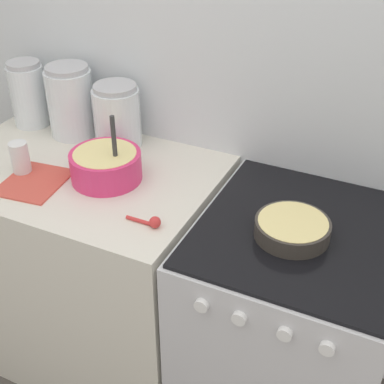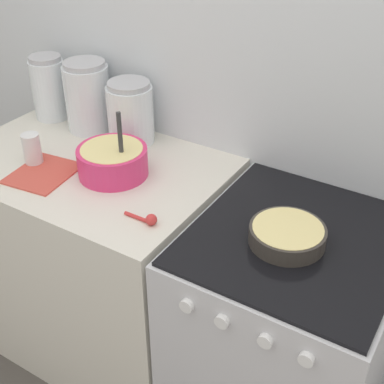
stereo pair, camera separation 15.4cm
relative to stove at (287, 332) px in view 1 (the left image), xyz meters
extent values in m
cube|color=silver|center=(-0.33, 0.36, 0.75)|extent=(4.99, 0.05, 2.40)
cube|color=silver|center=(-0.83, 0.00, 0.00)|extent=(1.00, 0.68, 0.90)
cube|color=silver|center=(0.00, 0.00, -0.01)|extent=(0.63, 0.68, 0.89)
cube|color=black|center=(0.00, 0.00, 0.44)|extent=(0.60, 0.65, 0.01)
cylinder|color=white|center=(-0.17, -0.35, 0.37)|extent=(0.04, 0.02, 0.04)
cylinder|color=white|center=(-0.06, -0.35, 0.37)|extent=(0.04, 0.02, 0.04)
cylinder|color=white|center=(0.06, -0.35, 0.37)|extent=(0.04, 0.02, 0.04)
cylinder|color=white|center=(0.17, -0.35, 0.37)|extent=(0.04, 0.02, 0.04)
cylinder|color=#E0336B|center=(-0.69, -0.01, 0.50)|extent=(0.24, 0.24, 0.10)
cylinder|color=#EFDB8C|center=(-0.69, -0.01, 0.52)|extent=(0.21, 0.21, 0.06)
cylinder|color=#333333|center=(-0.65, -0.01, 0.58)|extent=(0.02, 0.02, 0.23)
cylinder|color=#38332D|center=(-0.02, -0.05, 0.48)|extent=(0.22, 0.22, 0.05)
cylinder|color=#EFDB8C|center=(-0.02, -0.05, 0.48)|extent=(0.21, 0.21, 0.04)
cylinder|color=silver|center=(-1.20, 0.23, 0.57)|extent=(0.14, 0.14, 0.24)
cylinder|color=silver|center=(-1.20, 0.23, 0.52)|extent=(0.13, 0.13, 0.15)
cylinder|color=#B2B2B7|center=(-1.20, 0.23, 0.70)|extent=(0.13, 0.13, 0.02)
cylinder|color=silver|center=(-1.00, 0.23, 0.58)|extent=(0.18, 0.18, 0.26)
cylinder|color=red|center=(-1.00, 0.23, 0.53)|extent=(0.16, 0.16, 0.16)
cylinder|color=#B2B2B7|center=(-1.00, 0.23, 0.72)|extent=(0.16, 0.16, 0.02)
cylinder|color=silver|center=(-0.79, 0.23, 0.56)|extent=(0.18, 0.18, 0.22)
cylinder|color=tan|center=(-0.79, 0.23, 0.52)|extent=(0.16, 0.16, 0.13)
cylinder|color=#B2B2B7|center=(-0.79, 0.23, 0.68)|extent=(0.16, 0.16, 0.02)
cylinder|color=silver|center=(-0.98, -0.10, 0.51)|extent=(0.06, 0.06, 0.12)
cube|color=#CC4C3F|center=(-0.90, -0.14, 0.45)|extent=(0.23, 0.25, 0.01)
cylinder|color=red|center=(-0.46, -0.18, 0.45)|extent=(0.09, 0.01, 0.01)
sphere|color=red|center=(-0.40, -0.18, 0.47)|extent=(0.04, 0.04, 0.04)
camera|label=1|loc=(0.25, -1.30, 1.42)|focal=50.00mm
camera|label=2|loc=(0.39, -1.23, 1.42)|focal=50.00mm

